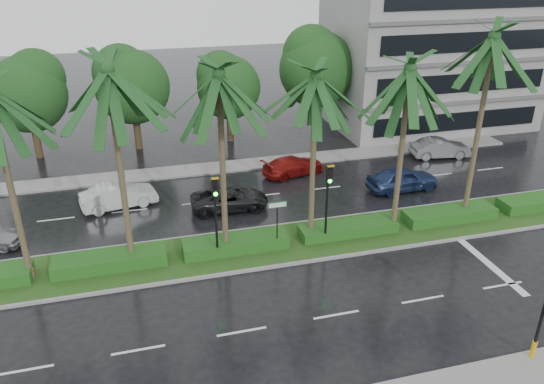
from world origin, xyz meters
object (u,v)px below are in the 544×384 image
object	(u,v)px
car_red	(293,166)
car_grey	(440,148)
car_white	(119,196)
car_blue	(402,179)
car_darkgrey	(230,199)
signal_median_left	(216,206)
street_sign	(277,214)

from	to	relation	value
car_red	car_grey	distance (m)	11.11
car_white	car_red	world-z (taller)	car_white
car_blue	car_darkgrey	bearing A→B (deg)	86.09
car_blue	car_red	bearing A→B (deg)	51.76
car_white	car_darkgrey	bearing A→B (deg)	-118.64
signal_median_left	car_darkgrey	xyz separation A→B (m)	(1.64, 5.46, -2.38)
signal_median_left	car_grey	size ratio (longest dim) A/B	1.03
car_red	car_blue	bearing A→B (deg)	-140.62
street_sign	car_white	size ratio (longest dim) A/B	0.60
car_white	car_darkgrey	xyz separation A→B (m)	(6.15, -1.93, -0.09)
street_sign	car_darkgrey	distance (m)	5.65
signal_median_left	car_white	bearing A→B (deg)	121.40
car_blue	street_sign	bearing A→B (deg)	115.27
signal_median_left	car_red	xyz separation A→B (m)	(6.70, 9.37, -2.38)
signal_median_left	car_red	bearing A→B (deg)	54.41
street_sign	car_blue	distance (m)	10.84
signal_median_left	car_darkgrey	size ratio (longest dim) A/B	0.98
street_sign	car_darkgrey	bearing A→B (deg)	104.48
street_sign	car_red	distance (m)	10.02
signal_median_left	car_grey	xyz separation A→B (m)	(17.81, 9.60, -2.30)
car_darkgrey	car_grey	bearing A→B (deg)	-73.83
signal_median_left	car_red	world-z (taller)	signal_median_left
car_grey	street_sign	bearing A→B (deg)	130.24
street_sign	car_blue	size ratio (longest dim) A/B	0.59
signal_median_left	car_darkgrey	distance (m)	6.18
signal_median_left	car_grey	world-z (taller)	signal_median_left
car_red	car_blue	xyz separation A→B (m)	(5.80, -4.14, 0.13)
car_blue	car_grey	world-z (taller)	car_blue
signal_median_left	car_blue	world-z (taller)	signal_median_left
signal_median_left	car_white	size ratio (longest dim) A/B	1.01
signal_median_left	car_white	distance (m)	8.95
car_blue	car_grey	distance (m)	6.88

